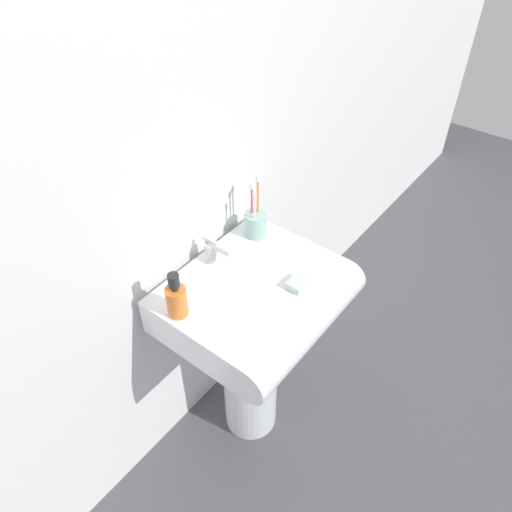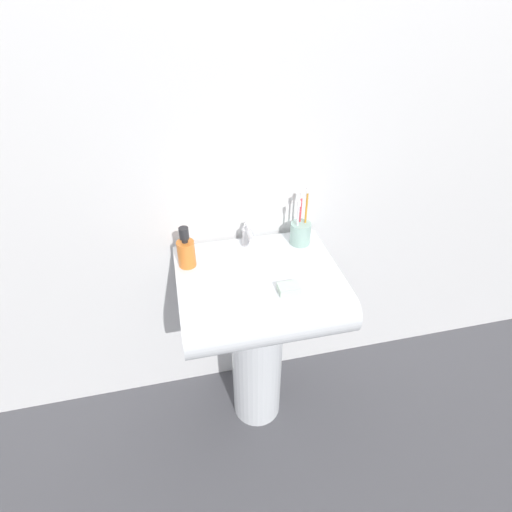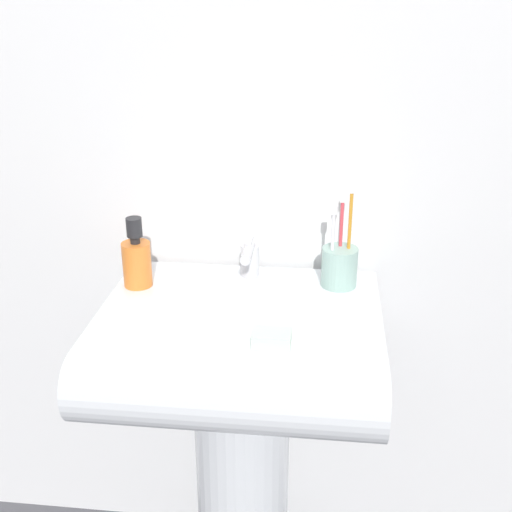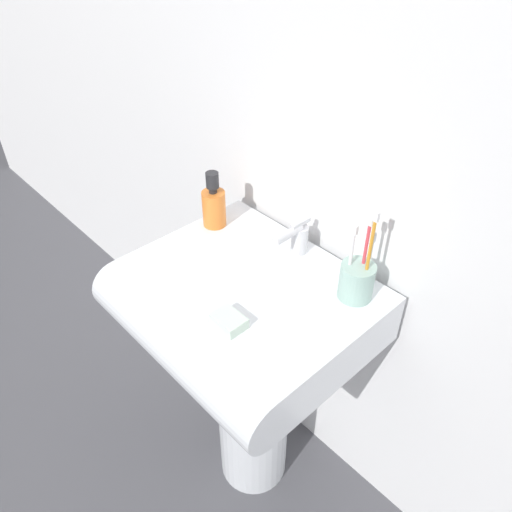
% 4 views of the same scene
% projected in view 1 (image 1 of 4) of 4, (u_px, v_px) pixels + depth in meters
% --- Properties ---
extents(ground_plane, '(6.00, 6.00, 0.00)m').
position_uv_depth(ground_plane, '(251.00, 417.00, 2.03)').
color(ground_plane, '#4C4C51').
rests_on(ground_plane, ground).
extents(wall_back, '(5.00, 0.05, 2.40)m').
position_uv_depth(wall_back, '(177.00, 129.00, 1.34)').
color(wall_back, white).
rests_on(wall_back, ground).
extents(sink_pedestal, '(0.20, 0.20, 0.65)m').
position_uv_depth(sink_pedestal, '(250.00, 369.00, 1.81)').
color(sink_pedestal, white).
rests_on(sink_pedestal, ground).
extents(sink_basin, '(0.54, 0.46, 0.13)m').
position_uv_depth(sink_basin, '(261.00, 302.00, 1.53)').
color(sink_basin, white).
rests_on(sink_basin, sink_pedestal).
extents(faucet, '(0.04, 0.11, 0.09)m').
position_uv_depth(faucet, '(214.00, 251.00, 1.55)').
color(faucet, silver).
rests_on(faucet, sink_basin).
extents(toothbrush_cup, '(0.07, 0.07, 0.22)m').
position_uv_depth(toothbrush_cup, '(255.00, 223.00, 1.65)').
color(toothbrush_cup, '#99BFB2').
rests_on(toothbrush_cup, sink_basin).
extents(soap_bottle, '(0.06, 0.06, 0.15)m').
position_uv_depth(soap_bottle, '(176.00, 299.00, 1.38)').
color(soap_bottle, orange).
rests_on(soap_bottle, sink_basin).
extents(bar_soap, '(0.07, 0.05, 0.02)m').
position_uv_depth(bar_soap, '(298.00, 283.00, 1.48)').
color(bar_soap, silver).
rests_on(bar_soap, sink_basin).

